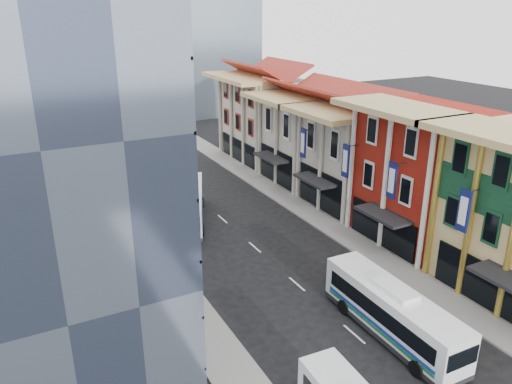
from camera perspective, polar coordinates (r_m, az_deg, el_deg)
sidewalk_right at (r=48.24m, az=8.89°, el=-4.07°), size 3.00×90.00×0.15m
sidewalk_left at (r=41.37m, az=-10.77°, el=-8.58°), size 3.00×90.00×0.15m
shophouse_red at (r=46.10m, az=18.50°, el=1.82°), size 8.00×10.00×12.00m
shophouse_cream_near at (r=53.05m, az=11.14°, el=3.76°), size 8.00×9.00×10.00m
shophouse_cream_mid at (r=60.05m, az=5.84°, el=5.99°), size 8.00×9.00×10.00m
shophouse_cream_far at (r=68.71m, az=1.03°, el=8.36°), size 8.00×12.00×11.00m
office_tower at (r=32.40m, az=-25.60°, el=9.78°), size 12.00×26.00×30.00m
office_block_far at (r=56.54m, az=-24.72°, el=5.39°), size 10.00×18.00×14.00m
bus_left_far at (r=49.27m, az=-7.63°, el=-1.32°), size 6.52×11.24×3.55m
bus_right at (r=33.60m, az=15.32°, el=-12.99°), size 2.79×11.21×3.58m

